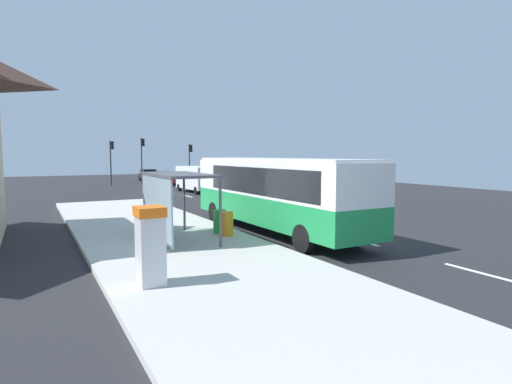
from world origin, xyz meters
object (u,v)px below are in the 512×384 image
at_px(sedan_near, 149,175).
at_px(ticket_machine, 150,245).
at_px(traffic_light_median, 142,154).
at_px(sedan_far, 165,178).
at_px(bus, 275,190).
at_px(bus_shelter, 170,189).
at_px(traffic_light_near_side, 190,157).
at_px(recycling_bin_orange, 227,224).
at_px(white_van, 197,177).
at_px(recycling_bin_green, 220,221).
at_px(traffic_light_far_side, 111,156).

relative_size(sedan_near, ticket_machine, 2.31).
bearing_deg(traffic_light_median, sedan_far, -48.44).
height_order(sedan_near, traffic_light_median, traffic_light_median).
relative_size(bus, traffic_light_median, 2.11).
bearing_deg(bus_shelter, traffic_light_near_side, 69.16).
distance_m(sedan_near, recycling_bin_orange, 38.58).
distance_m(ticket_machine, traffic_light_near_side, 38.85).
bearing_deg(white_van, traffic_light_median, 98.17).
bearing_deg(traffic_light_median, white_van, -81.83).
distance_m(bus, traffic_light_near_side, 31.78).
height_order(recycling_bin_orange, bus_shelter, bus_shelter).
xyz_separation_m(recycling_bin_orange, recycling_bin_green, (0.00, 0.70, 0.00)).
height_order(white_van, traffic_light_median, traffic_light_median).
bearing_deg(ticket_machine, traffic_light_far_side, 81.80).
xyz_separation_m(bus, ticket_machine, (-6.72, -5.29, -0.67)).
distance_m(sedan_far, ticket_machine, 37.26).
bearing_deg(traffic_light_far_side, recycling_bin_orange, -91.96).
height_order(sedan_far, bus_shelter, bus_shelter).
relative_size(sedan_far, recycling_bin_orange, 4.71).
height_order(traffic_light_far_side, traffic_light_median, traffic_light_median).
bearing_deg(sedan_far, bus_shelter, -105.81).
distance_m(bus, ticket_machine, 8.58).
distance_m(sedan_far, traffic_light_near_side, 3.97).
bearing_deg(sedan_far, bus, -97.52).
distance_m(white_van, traffic_light_far_side, 13.03).
distance_m(recycling_bin_green, traffic_light_far_side, 31.64).
bearing_deg(traffic_light_far_side, traffic_light_near_side, -5.31).
bearing_deg(traffic_light_near_side, sedan_near, 115.85).
xyz_separation_m(traffic_light_near_side, traffic_light_median, (-5.11, 1.60, 0.40)).
xyz_separation_m(sedan_near, traffic_light_near_side, (3.20, -6.61, 2.27)).
distance_m(white_van, recycling_bin_orange, 21.45).
height_order(bus, sedan_near, bus).
relative_size(sedan_near, traffic_light_median, 0.86).
bearing_deg(traffic_light_median, ticket_machine, -103.15).
bearing_deg(sedan_far, white_van, -90.54).
bearing_deg(bus_shelter, traffic_light_far_side, 84.11).
bearing_deg(traffic_light_far_side, bus_shelter, -95.89).
bearing_deg(ticket_machine, bus_shelter, 67.65).
bearing_deg(sedan_near, recycling_bin_green, -99.88).
distance_m(traffic_light_near_side, bus_shelter, 33.51).
bearing_deg(white_van, recycling_bin_green, -107.95).
bearing_deg(recycling_bin_orange, bus, 11.13).
bearing_deg(sedan_near, traffic_light_near_side, -64.15).
relative_size(ticket_machine, recycling_bin_orange, 2.04).
bearing_deg(white_van, bus_shelter, -112.94).
bearing_deg(recycling_bin_green, sedan_far, 77.85).
bearing_deg(white_van, bus, -101.08).
bearing_deg(traffic_light_far_side, ticket_machine, -98.20).
bearing_deg(traffic_light_near_side, ticket_machine, -111.05).
relative_size(bus, recycling_bin_orange, 11.61).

